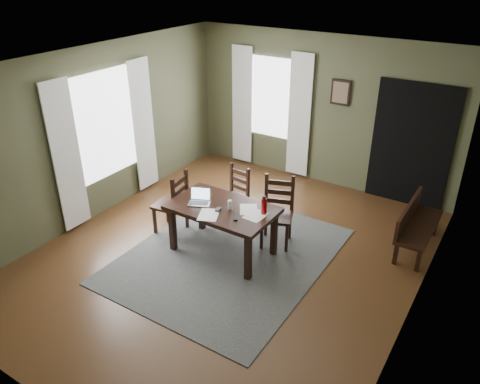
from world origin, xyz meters
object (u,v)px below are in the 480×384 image
Objects in this scene: dining_table at (222,212)px; chair_back_right at (277,212)px; water_bottle at (264,206)px; chair_end at (173,203)px; laptop at (200,199)px; chair_back_left at (234,196)px; bench at (415,222)px.

chair_back_right reaches higher than dining_table.
chair_end is at bearing -176.92° from water_bottle.
dining_table is 0.85m from chair_back_right.
chair_end is 2.71× the size of laptop.
laptop is at bearing -81.91° from chair_back_left.
bench is at bearing 8.20° from chair_back_right.
bench is (2.63, 0.74, -0.02)m from chair_back_left.
bench is 2.27m from water_bottle.
chair_back_left reaches higher than dining_table.
chair_back_right reaches higher than water_bottle.
dining_table is 0.94m from chair_back_left.
chair_end is 3.76× the size of water_bottle.
chair_back_left is 0.88× the size of chair_back_right.
chair_end is at bearing 177.07° from dining_table.
dining_table is at bearing -15.09° from laptop.
chair_end is 0.70m from laptop.
chair_back_left is 0.72× the size of bench.
chair_back_left is 2.73m from bench.
chair_end is 1.58m from water_bottle.
dining_table is at bearing 124.73° from bench.
chair_end is (-0.95, 0.06, -0.16)m from dining_table.
chair_end reaches higher than dining_table.
dining_table is 2.78m from bench.
chair_back_left is at bearing 142.91° from water_bottle.
water_bottle is (1.53, 0.08, 0.38)m from chair_end.
chair_end reaches higher than laptop.
bench is 3.40× the size of laptop.
chair_back_right is 0.82× the size of bench.
chair_end is at bearing 115.18° from bench.
chair_back_right reaches higher than chair_end.
laptop is at bearing -169.75° from dining_table.
bench is at bearing 107.89° from chair_end.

